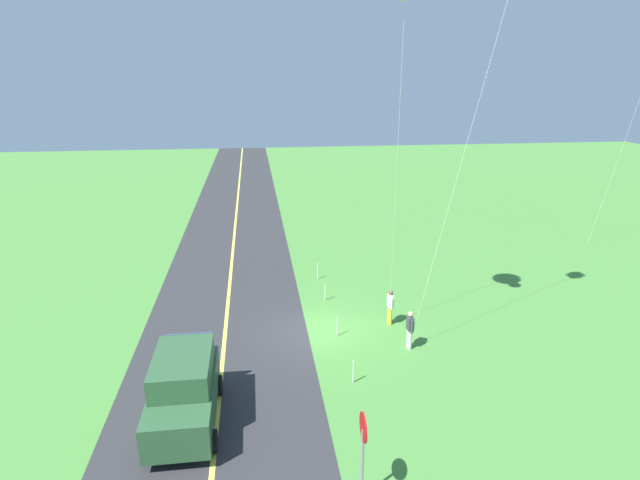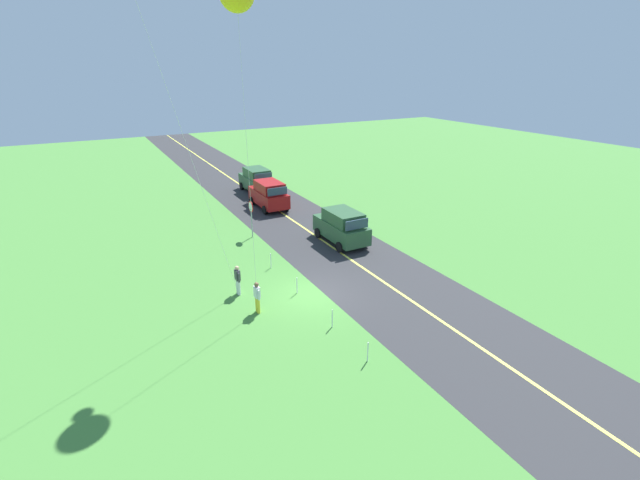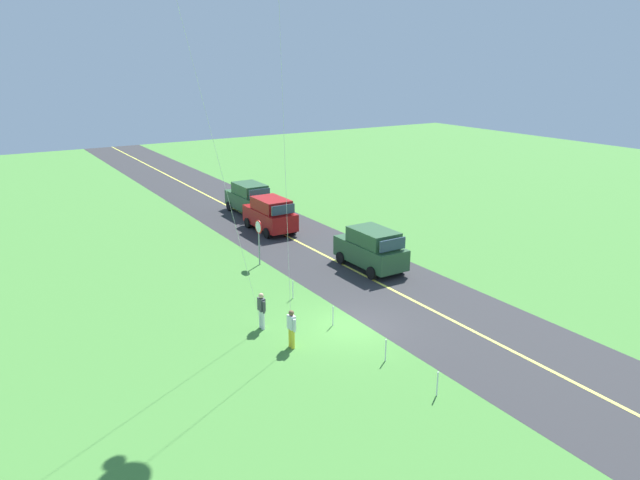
{
  "view_description": "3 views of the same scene",
  "coord_description": "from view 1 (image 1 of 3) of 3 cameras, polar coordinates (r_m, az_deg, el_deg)",
  "views": [
    {
      "loc": [
        19.51,
        -2.55,
        10.42
      ],
      "look_at": [
        -0.5,
        0.1,
        3.95
      ],
      "focal_mm": 28.65,
      "sensor_mm": 36.0,
      "label": 1
    },
    {
      "loc": [
        -17.77,
        9.34,
        11.1
      ],
      "look_at": [
        -2.02,
        0.73,
        3.88
      ],
      "focal_mm": 24.7,
      "sensor_mm": 36.0,
      "label": 2
    },
    {
      "loc": [
        -18.59,
        13.27,
        10.95
      ],
      "look_at": [
        -0.45,
        1.96,
        4.3
      ],
      "focal_mm": 32.88,
      "sensor_mm": 36.0,
      "label": 3
    }
  ],
  "objects": [
    {
      "name": "fence_post_3",
      "position": [
        18.72,
        3.74,
        -14.45
      ],
      "size": [
        0.05,
        0.05,
        0.9
      ],
      "primitive_type": "cylinder",
      "color": "silver",
      "rests_on": "ground"
    },
    {
      "name": "fence_post_0",
      "position": [
        27.5,
        -0.25,
        -3.48
      ],
      "size": [
        0.05,
        0.05,
        0.9
      ],
      "primitive_type": "cylinder",
      "color": "silver",
      "rests_on": "ground"
    },
    {
      "name": "person_adult_companion",
      "position": [
        20.9,
        10.0,
        -9.71
      ],
      "size": [
        0.58,
        0.22,
        1.6
      ],
      "rotation": [
        0.0,
        0.0,
        5.97
      ],
      "color": "silver",
      "rests_on": "ground"
    },
    {
      "name": "road_centre_stripe",
      "position": [
        22.16,
        -10.59,
        -10.58
      ],
      "size": [
        120.0,
        0.16,
        0.0
      ],
      "primitive_type": "cube",
      "color": "#E5E04C",
      "rests_on": "asphalt_road"
    },
    {
      "name": "person_adult_near",
      "position": [
        22.71,
        7.84,
        -7.28
      ],
      "size": [
        0.58,
        0.22,
        1.6
      ],
      "rotation": [
        0.0,
        0.0,
        6.16
      ],
      "color": "yellow",
      "rests_on": "ground"
    },
    {
      "name": "car_suv_foreground",
      "position": [
        17.04,
        -14.98,
        -15.84
      ],
      "size": [
        4.4,
        2.12,
        2.24
      ],
      "color": "#2D5633",
      "rests_on": "ground"
    },
    {
      "name": "ground_plane",
      "position": [
        22.29,
        -0.1,
        -10.24
      ],
      "size": [
        120.0,
        120.0,
        0.1
      ],
      "primitive_type": "cube",
      "color": "#478438"
    },
    {
      "name": "asphalt_road",
      "position": [
        22.16,
        -10.59,
        -10.59
      ],
      "size": [
        120.0,
        7.0,
        0.0
      ],
      "primitive_type": "cube",
      "color": "#2D2D30",
      "rests_on": "ground"
    },
    {
      "name": "fence_post_2",
      "position": [
        21.69,
        1.94,
        -9.6
      ],
      "size": [
        0.05,
        0.05,
        0.9
      ],
      "primitive_type": "cylinder",
      "color": "silver",
      "rests_on": "ground"
    },
    {
      "name": "fence_post_1",
      "position": [
        24.92,
        0.57,
        -5.8
      ],
      "size": [
        0.05,
        0.05,
        0.9
      ],
      "primitive_type": "cylinder",
      "color": "silver",
      "rests_on": "ground"
    },
    {
      "name": "stop_sign",
      "position": [
        13.67,
        4.82,
        -21.37
      ],
      "size": [
        0.76,
        0.08,
        2.56
      ],
      "color": "gray",
      "rests_on": "ground"
    }
  ]
}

